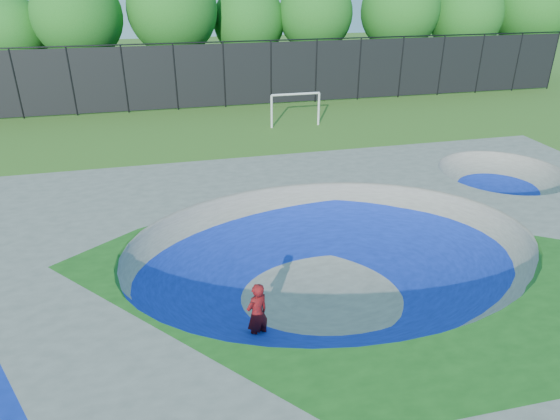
# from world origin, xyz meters

# --- Properties ---
(ground) EXTENTS (120.00, 120.00, 0.00)m
(ground) POSITION_xyz_m (0.00, 0.00, 0.00)
(ground) COLOR #37631B
(ground) RESTS_ON ground
(skate_deck) EXTENTS (22.00, 14.00, 1.50)m
(skate_deck) POSITION_xyz_m (0.00, 0.00, 0.75)
(skate_deck) COLOR gray
(skate_deck) RESTS_ON ground
(skater) EXTENTS (0.69, 0.61, 1.60)m
(skater) POSITION_xyz_m (-2.34, -1.61, 0.80)
(skater) COLOR red
(skater) RESTS_ON ground
(skateboard) EXTENTS (0.80, 0.51, 0.05)m
(skateboard) POSITION_xyz_m (-2.34, -1.61, 0.03)
(skateboard) COLOR black
(skateboard) RESTS_ON ground
(soccer_goal) EXTENTS (2.82, 0.12, 1.86)m
(soccer_goal) POSITION_xyz_m (3.20, 15.69, 1.29)
(soccer_goal) COLOR silver
(soccer_goal) RESTS_ON ground
(fence) EXTENTS (48.09, 0.09, 4.04)m
(fence) POSITION_xyz_m (0.00, 21.00, 2.10)
(fence) COLOR black
(fence) RESTS_ON ground
(treeline) EXTENTS (52.39, 7.38, 8.57)m
(treeline) POSITION_xyz_m (4.42, 25.50, 5.11)
(treeline) COLOR #4D3426
(treeline) RESTS_ON ground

